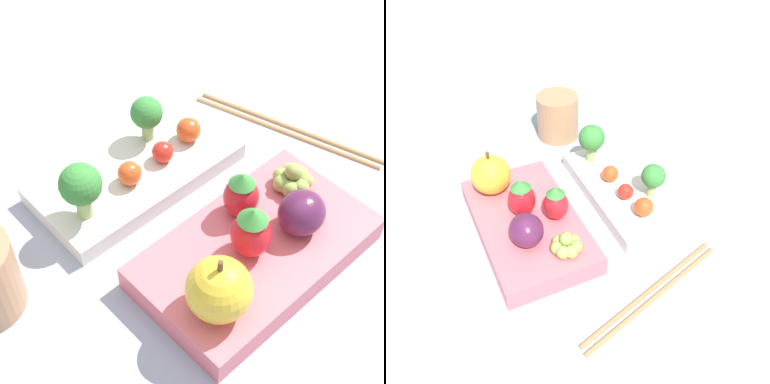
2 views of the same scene
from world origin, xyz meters
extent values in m
plane|color=#939EB2|center=(0.00, 0.00, 0.00)|extent=(4.00, 4.00, 0.00)
cube|color=silver|center=(0.01, 0.07, 0.01)|extent=(0.21, 0.12, 0.02)
cube|color=#DB6670|center=(0.01, -0.08, 0.01)|extent=(0.22, 0.14, 0.03)
cylinder|color=#93B770|center=(-0.06, 0.06, 0.03)|extent=(0.01, 0.01, 0.02)
sphere|color=#388438|center=(-0.06, 0.06, 0.06)|extent=(0.04, 0.04, 0.04)
cylinder|color=#93B770|center=(0.05, 0.09, 0.03)|extent=(0.01, 0.01, 0.02)
sphere|color=#388438|center=(0.05, 0.09, 0.05)|extent=(0.03, 0.03, 0.03)
sphere|color=#DB4C1E|center=(0.07, 0.06, 0.03)|extent=(0.02, 0.02, 0.02)
sphere|color=red|center=(0.03, 0.05, 0.03)|extent=(0.02, 0.02, 0.02)
sphere|color=#DB4C1E|center=(-0.01, 0.06, 0.03)|extent=(0.02, 0.02, 0.02)
sphere|color=gold|center=(-0.06, -0.09, 0.05)|extent=(0.05, 0.05, 0.05)
cylinder|color=brown|center=(-0.06, -0.09, 0.08)|extent=(0.00, 0.00, 0.01)
ellipsoid|color=red|center=(0.03, -0.05, 0.05)|extent=(0.03, 0.03, 0.04)
cone|color=#388438|center=(0.03, -0.05, 0.07)|extent=(0.02, 0.02, 0.01)
ellipsoid|color=red|center=(0.00, -0.08, 0.05)|extent=(0.03, 0.03, 0.04)
cone|color=#388438|center=(0.00, -0.08, 0.07)|extent=(0.03, 0.03, 0.01)
ellipsoid|color=#511E42|center=(0.05, -0.10, 0.05)|extent=(0.04, 0.04, 0.04)
sphere|color=#8EA84C|center=(0.09, -0.06, 0.03)|extent=(0.02, 0.02, 0.02)
sphere|color=#8EA84C|center=(0.09, -0.05, 0.03)|extent=(0.02, 0.02, 0.02)
sphere|color=#8EA84C|center=(0.08, -0.05, 0.03)|extent=(0.02, 0.02, 0.02)
sphere|color=#8EA84C|center=(0.07, -0.06, 0.03)|extent=(0.02, 0.02, 0.02)
sphere|color=#8EA84C|center=(0.07, -0.07, 0.03)|extent=(0.02, 0.02, 0.02)
sphere|color=#8EA84C|center=(0.08, -0.07, 0.03)|extent=(0.02, 0.02, 0.02)
sphere|color=#8EA84C|center=(0.09, -0.07, 0.03)|extent=(0.02, 0.02, 0.02)
sphere|color=#8EA84C|center=(0.08, -0.06, 0.05)|extent=(0.02, 0.02, 0.02)
cylinder|color=tan|center=(-0.17, 0.06, 0.04)|extent=(0.07, 0.07, 0.07)
cylinder|color=#A37547|center=(0.17, 0.00, 0.00)|extent=(0.05, 0.21, 0.01)
cylinder|color=#A37547|center=(0.16, 0.00, 0.00)|extent=(0.05, 0.21, 0.01)
camera|label=1|loc=(-0.27, -0.26, 0.46)|focal=60.00mm
camera|label=2|loc=(0.37, -0.22, 0.40)|focal=40.00mm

